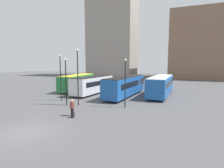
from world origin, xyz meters
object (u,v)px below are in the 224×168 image
object	(u,v)px
lamp_post_0	(78,73)
bus_2	(126,85)
bus_0	(78,82)
suitcase	(73,115)
lamp_post_1	(61,74)
bus_3	(161,85)
lamp_post_3	(66,78)
bus_1	(93,84)
lamp_post_2	(125,79)
traveler	(72,106)

from	to	relation	value
lamp_post_0	bus_2	bearing A→B (deg)	66.88
bus_2	lamp_post_0	distance (m)	8.86
bus_2	bus_0	bearing A→B (deg)	81.17
suitcase	lamp_post_1	size ratio (longest dim) A/B	0.12
bus_3	lamp_post_3	distance (m)	14.58
lamp_post_3	bus_1	bearing A→B (deg)	95.15
lamp_post_1	lamp_post_2	size ratio (longest dim) A/B	1.12
bus_2	lamp_post_3	distance (m)	9.63
traveler	lamp_post_3	xyz separation A→B (m)	(-3.16, 3.51, 2.28)
bus_1	lamp_post_0	bearing A→B (deg)	-159.73
suitcase	bus_1	bearing A→B (deg)	10.96
bus_2	bus_3	size ratio (longest dim) A/B	1.03
bus_0	bus_2	xyz separation A→B (m)	(9.95, -2.38, 0.06)
bus_3	lamp_post_0	bearing A→B (deg)	144.41
bus_3	lamp_post_2	distance (m)	9.99
lamp_post_0	bus_1	bearing A→B (deg)	105.27
traveler	lamp_post_2	size ratio (longest dim) A/B	0.29
bus_2	suitcase	size ratio (longest dim) A/B	15.30
lamp_post_0	lamp_post_1	world-z (taller)	lamp_post_0
bus_3	lamp_post_1	world-z (taller)	lamp_post_1
bus_0	lamp_post_3	xyz separation A→B (m)	(5.14, -10.56, 1.68)
bus_0	bus_1	world-z (taller)	bus_0
lamp_post_2	lamp_post_3	bearing A→B (deg)	-168.76
lamp_post_1	bus_0	bearing A→B (deg)	109.00
bus_3	traveler	size ratio (longest dim) A/B	7.04
bus_1	bus_2	size ratio (longest dim) A/B	0.82
bus_0	traveler	size ratio (longest dim) A/B	6.51
lamp_post_0	suitcase	bearing A→B (deg)	-64.20
bus_0	bus_1	xyz separation A→B (m)	(4.39, -2.28, -0.02)
bus_1	lamp_post_0	xyz separation A→B (m)	(2.19, -8.01, 2.25)
bus_3	lamp_post_1	bearing A→B (deg)	129.91
bus_1	bus_3	size ratio (longest dim) A/B	0.85
traveler	lamp_post_2	world-z (taller)	lamp_post_2
bus_0	lamp_post_0	size ratio (longest dim) A/B	1.58
bus_0	lamp_post_2	xyz separation A→B (m)	(11.92, -9.22, 1.65)
traveler	lamp_post_0	size ratio (longest dim) A/B	0.24
bus_1	bus_2	world-z (taller)	bus_2
suitcase	lamp_post_3	distance (m)	6.01
bus_0	lamp_post_2	size ratio (longest dim) A/B	1.91
bus_0	bus_2	bearing A→B (deg)	-109.37
lamp_post_0	traveler	bearing A→B (deg)	-65.59
bus_0	bus_3	xyz separation A→B (m)	(14.83, 0.21, 0.05)
bus_2	lamp_post_2	distance (m)	7.28
bus_0	lamp_post_0	xyz separation A→B (m)	(6.58, -10.29, 2.23)
bus_1	lamp_post_0	size ratio (longest dim) A/B	1.45
bus_0	traveler	distance (m)	16.34
bus_0	lamp_post_3	distance (m)	11.87
suitcase	lamp_post_0	xyz separation A→B (m)	(-2.03, 4.19, 3.50)
bus_0	suitcase	size ratio (longest dim) A/B	13.71
traveler	lamp_post_2	distance (m)	6.46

